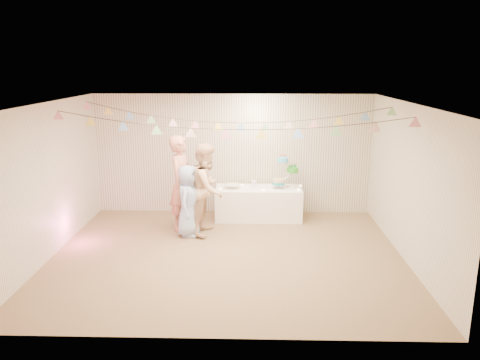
{
  "coord_description": "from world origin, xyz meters",
  "views": [
    {
      "loc": [
        0.42,
        -7.49,
        3.21
      ],
      "look_at": [
        0.2,
        0.8,
        1.15
      ],
      "focal_mm": 35.0,
      "sensor_mm": 36.0,
      "label": 1
    }
  ],
  "objects_px": {
    "person_adult_b": "(207,189)",
    "person_child": "(188,201)",
    "person_adult_a": "(182,183)",
    "cake_stand": "(285,169)",
    "table": "(258,203)"
  },
  "relations": [
    {
      "from": "person_adult_a",
      "to": "person_adult_b",
      "type": "height_order",
      "value": "person_adult_a"
    },
    {
      "from": "person_adult_a",
      "to": "person_child",
      "type": "relative_size",
      "value": 1.36
    },
    {
      "from": "cake_stand",
      "to": "person_adult_a",
      "type": "bearing_deg",
      "value": -161.46
    },
    {
      "from": "person_adult_a",
      "to": "table",
      "type": "bearing_deg",
      "value": -52.79
    },
    {
      "from": "table",
      "to": "person_adult_b",
      "type": "height_order",
      "value": "person_adult_b"
    },
    {
      "from": "person_adult_b",
      "to": "person_child",
      "type": "xyz_separation_m",
      "value": [
        -0.34,
        -0.15,
        -0.2
      ]
    },
    {
      "from": "person_adult_b",
      "to": "person_child",
      "type": "relative_size",
      "value": 1.29
    },
    {
      "from": "cake_stand",
      "to": "person_adult_b",
      "type": "bearing_deg",
      "value": -149.35
    },
    {
      "from": "cake_stand",
      "to": "person_child",
      "type": "distance_m",
      "value": 2.22
    },
    {
      "from": "person_adult_a",
      "to": "person_adult_b",
      "type": "relative_size",
      "value": 1.06
    },
    {
      "from": "person_adult_b",
      "to": "person_child",
      "type": "distance_m",
      "value": 0.43
    },
    {
      "from": "cake_stand",
      "to": "person_adult_b",
      "type": "xyz_separation_m",
      "value": [
        -1.55,
        -0.92,
        -0.2
      ]
    },
    {
      "from": "table",
      "to": "person_adult_a",
      "type": "bearing_deg",
      "value": -157.04
    },
    {
      "from": "person_adult_a",
      "to": "person_child",
      "type": "xyz_separation_m",
      "value": [
        0.17,
        -0.38,
        -0.25
      ]
    },
    {
      "from": "person_adult_a",
      "to": "person_child",
      "type": "bearing_deg",
      "value": -141.18
    }
  ]
}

